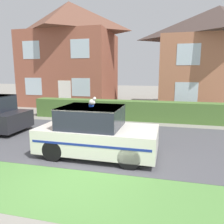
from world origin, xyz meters
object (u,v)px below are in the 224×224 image
(house_left, at_px, (70,53))
(house_right, at_px, (215,58))
(cat, at_px, (93,102))
(police_car, at_px, (96,132))

(house_left, height_order, house_right, house_left)
(cat, distance_m, house_left, 12.67)
(house_left, distance_m, house_right, 11.26)
(house_right, bearing_deg, cat, -116.76)
(cat, bearing_deg, house_left, 128.63)
(house_left, bearing_deg, police_car, -62.40)
(police_car, relative_size, cat, 13.68)
(police_car, bearing_deg, cat, -100.17)
(police_car, relative_size, house_right, 0.47)
(cat, relative_size, house_right, 0.03)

